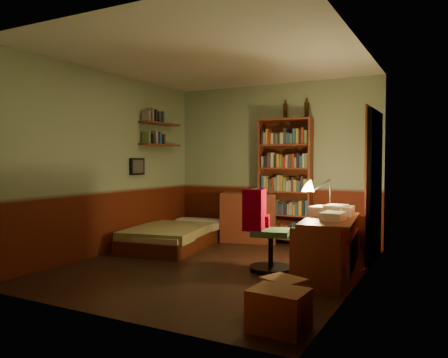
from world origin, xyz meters
The scene contains 24 objects.
floor centered at (0.00, 0.00, -0.01)m, with size 3.50×4.00×0.02m, color black.
ceiling centered at (0.00, 0.00, 2.61)m, with size 3.50×4.00×0.02m, color silver.
wall_back centered at (0.00, 2.01, 1.30)m, with size 3.50×0.02×2.60m, color #90A680.
wall_left centered at (-1.76, 0.00, 1.30)m, with size 0.02×4.00×2.60m, color #90A680.
wall_right centered at (1.76, 0.00, 1.30)m, with size 0.02×4.00×2.60m, color #90A680.
wall_front centered at (0.00, -2.01, 1.30)m, with size 3.50×0.02×2.60m, color #90A680.
doorway centered at (1.72, 1.30, 1.00)m, with size 0.06×0.90×2.00m, color black.
door_trim centered at (1.69, 1.30, 1.00)m, with size 0.02×0.98×2.08m, color #42190B.
bed centered at (-1.19, 0.86, 0.28)m, with size 1.00×1.88×0.56m, color olive.
dresser centered at (-0.33, 1.77, 0.40)m, with size 0.91×0.45×0.81m, color maroon.
mini_stereo centered at (-0.05, 1.89, 0.88)m, with size 0.26×0.20×0.14m, color #B2B2B7.
bookshelf centered at (0.26, 1.85, 1.01)m, with size 0.86×0.27×2.01m, color maroon.
bottle_left centered at (0.22, 1.96, 2.14)m, with size 0.07×0.07×0.25m, color black.
bottle_right centered at (0.57, 1.96, 2.14)m, with size 0.07×0.07×0.25m, color black.
desk centered at (1.44, 0.10, 0.35)m, with size 0.54×1.30×0.69m, color maroon.
paper_stack centered at (1.27, 0.30, 0.75)m, with size 0.20×0.27×0.11m, color silver.
desk_lamp centered at (1.32, 0.56, 1.00)m, with size 0.19×0.19×0.62m, color black.
office_chair centered at (0.71, 0.13, 0.48)m, with size 0.48×0.42×0.96m, color #315535.
red_jacket centered at (0.70, 0.26, 1.21)m, with size 0.23×0.42×0.49m, color maroon.
wall_shelf_lower centered at (-1.64, 1.10, 1.60)m, with size 0.20×0.90×0.03m, color maroon.
wall_shelf_upper centered at (-1.64, 1.10, 1.95)m, with size 0.20×0.90×0.03m, color maroon.
framed_picture centered at (-1.72, 0.60, 1.25)m, with size 0.04×0.32×0.26m, color black.
cardboard_box_a centered at (1.46, -1.59, 0.16)m, with size 0.44×0.35×0.33m, color #90623D.
cardboard_box_b centered at (1.29, -1.00, 0.13)m, with size 0.36×0.30×0.25m, color #90623D.
Camera 1 is at (2.66, -4.78, 1.34)m, focal length 35.00 mm.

